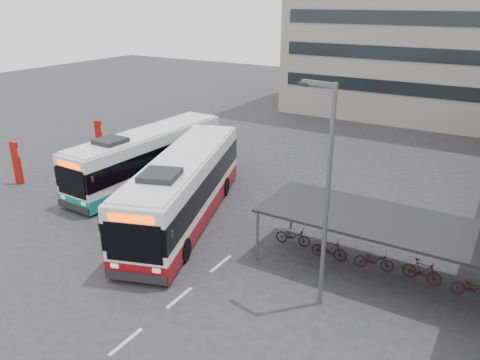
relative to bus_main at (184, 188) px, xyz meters
The scene contains 9 objects.
ground 3.77m from the bus_main, 59.86° to the right, with size 120.00×120.00×0.00m, color #28282B.
bike_shelter 10.17m from the bus_main, ahead, with size 10.00×4.00×2.54m.
road_markings 7.42m from the bus_main, 54.63° to the right, with size 0.15×7.60×0.01m.
bus_main is the anchor object (origin of this frame).
bus_teal 6.43m from the bus_main, 148.50° to the left, with size 2.99×12.18×3.58m.
pedestrian 2.62m from the bus_main, behind, with size 0.59×0.39×1.62m, color black.
lamp_post 10.07m from the bus_main, 20.17° to the right, with size 1.51×0.43×8.60m.
sign_totem_mid 12.41m from the bus_main, behind, with size 0.60×0.26×2.79m.
sign_totem_north 14.06m from the bus_main, 155.20° to the left, with size 0.54×0.32×2.54m.
Camera 1 is at (12.69, -15.16, 11.15)m, focal length 35.00 mm.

